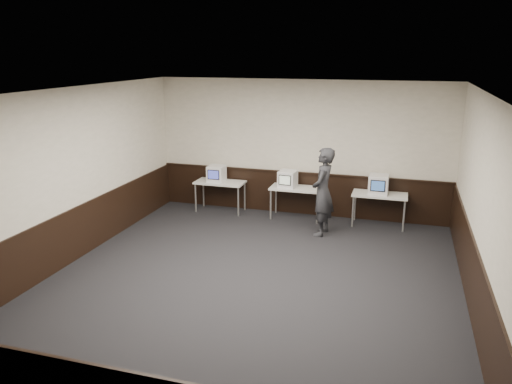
% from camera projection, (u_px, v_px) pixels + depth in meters
% --- Properties ---
extents(floor, '(8.00, 8.00, 0.00)m').
position_uv_depth(floor, '(251.00, 283.00, 8.51)').
color(floor, black).
rests_on(floor, ground).
extents(ceiling, '(8.00, 8.00, 0.00)m').
position_uv_depth(ceiling, '(250.00, 93.00, 7.64)').
color(ceiling, white).
rests_on(ceiling, back_wall).
extents(back_wall, '(7.00, 0.00, 7.00)m').
position_uv_depth(back_wall, '(301.00, 148.00, 11.76)').
color(back_wall, beige).
rests_on(back_wall, ground).
extents(front_wall, '(7.00, 0.00, 7.00)m').
position_uv_depth(front_wall, '(116.00, 312.00, 4.39)').
color(front_wall, beige).
rests_on(front_wall, ground).
extents(left_wall, '(0.00, 8.00, 8.00)m').
position_uv_depth(left_wall, '(66.00, 178.00, 9.04)').
color(left_wall, beige).
rests_on(left_wall, ground).
extents(right_wall, '(0.00, 8.00, 8.00)m').
position_uv_depth(right_wall, '(485.00, 212.00, 7.11)').
color(right_wall, beige).
rests_on(right_wall, ground).
extents(wainscot_back, '(6.98, 0.04, 1.00)m').
position_uv_depth(wainscot_back, '(299.00, 193.00, 12.04)').
color(wainscot_back, black).
rests_on(wainscot_back, back_wall).
extents(wainscot_left, '(0.04, 7.98, 1.00)m').
position_uv_depth(wainscot_left, '(73.00, 235.00, 9.33)').
color(wainscot_left, black).
rests_on(wainscot_left, left_wall).
extents(wainscot_right, '(0.04, 7.98, 1.00)m').
position_uv_depth(wainscot_right, '(474.00, 282.00, 7.42)').
color(wainscot_right, black).
rests_on(wainscot_right, right_wall).
extents(wainscot_rail, '(6.98, 0.06, 0.04)m').
position_uv_depth(wainscot_rail, '(300.00, 173.00, 11.88)').
color(wainscot_rail, black).
rests_on(wainscot_rail, wainscot_back).
extents(desk_left, '(1.20, 0.60, 0.75)m').
position_uv_depth(desk_left, '(220.00, 184.00, 12.17)').
color(desk_left, silver).
rests_on(desk_left, ground).
extents(desk_center, '(1.20, 0.60, 0.75)m').
position_uv_depth(desk_center, '(296.00, 190.00, 11.64)').
color(desk_center, silver).
rests_on(desk_center, ground).
extents(desk_right, '(1.20, 0.60, 0.75)m').
position_uv_depth(desk_right, '(380.00, 197.00, 11.12)').
color(desk_right, silver).
rests_on(desk_right, ground).
extents(emac_left, '(0.40, 0.43, 0.39)m').
position_uv_depth(emac_left, '(216.00, 174.00, 12.10)').
color(emac_left, white).
rests_on(emac_left, desk_left).
extents(emac_center, '(0.43, 0.45, 0.39)m').
position_uv_depth(emac_center, '(288.00, 179.00, 11.60)').
color(emac_center, white).
rests_on(emac_center, desk_center).
extents(emac_right, '(0.43, 0.47, 0.43)m').
position_uv_depth(emac_right, '(379.00, 184.00, 11.07)').
color(emac_right, white).
rests_on(emac_right, desk_right).
extents(person, '(0.52, 0.74, 1.89)m').
position_uv_depth(person, '(323.00, 192.00, 10.53)').
color(person, '#27282D').
rests_on(person, ground).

